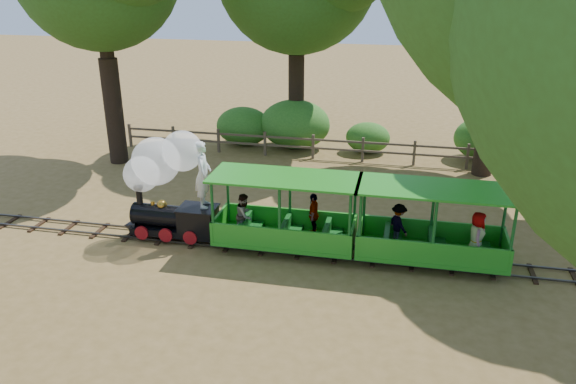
% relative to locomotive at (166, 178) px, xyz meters
% --- Properties ---
extents(ground, '(90.00, 90.00, 0.00)m').
position_rel_locomotive_xyz_m(ground, '(3.78, -0.08, -1.83)').
color(ground, olive).
rests_on(ground, ground).
extents(track, '(22.00, 1.00, 0.10)m').
position_rel_locomotive_xyz_m(track, '(3.78, -0.08, -1.76)').
color(track, '#3F3D3A').
rests_on(track, ground).
extents(locomotive, '(2.83, 1.33, 3.25)m').
position_rel_locomotive_xyz_m(locomotive, '(0.00, 0.00, 0.00)').
color(locomotive, black).
rests_on(locomotive, ground).
extents(carriage_front, '(3.95, 1.61, 2.05)m').
position_rel_locomotive_xyz_m(carriage_front, '(3.30, -0.07, -0.99)').
color(carriage_front, '#248D1E').
rests_on(carriage_front, track).
extents(carriage_rear, '(3.95, 1.61, 2.05)m').
position_rel_locomotive_xyz_m(carriage_rear, '(7.26, -0.08, -0.99)').
color(carriage_rear, '#248D1E').
rests_on(carriage_rear, track).
extents(fence, '(18.10, 0.10, 1.00)m').
position_rel_locomotive_xyz_m(fence, '(3.78, 7.92, -1.25)').
color(fence, brown).
rests_on(fence, ground).
extents(shrub_west, '(2.39, 1.84, 1.65)m').
position_rel_locomotive_xyz_m(shrub_west, '(-0.50, 9.22, -1.00)').
color(shrub_west, '#2D6B1E').
rests_on(shrub_west, ground).
extents(shrub_mid_w, '(2.99, 2.30, 2.07)m').
position_rel_locomotive_xyz_m(shrub_mid_w, '(1.78, 9.22, -0.79)').
color(shrub_mid_w, '#2D6B1E').
rests_on(shrub_mid_w, ground).
extents(shrub_mid_e, '(1.84, 1.41, 1.27)m').
position_rel_locomotive_xyz_m(shrub_mid_e, '(4.87, 9.22, -1.19)').
color(shrub_mid_e, '#2D6B1E').
rests_on(shrub_mid_e, ground).
extents(shrub_east, '(2.54, 1.95, 1.76)m').
position_rel_locomotive_xyz_m(shrub_east, '(9.56, 9.22, -0.95)').
color(shrub_east, '#2D6B1E').
rests_on(shrub_east, ground).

